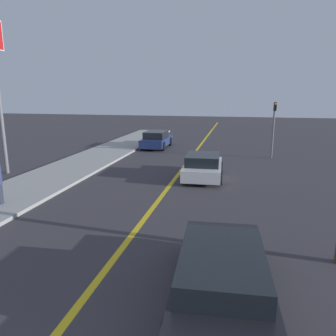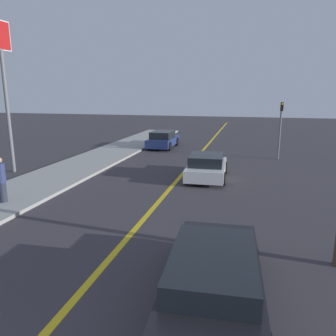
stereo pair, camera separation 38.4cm
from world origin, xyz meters
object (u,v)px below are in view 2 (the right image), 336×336
object	(u,v)px
car_far_distant	(163,140)
traffic_light	(280,124)
car_ahead_center	(207,167)
pedestrian_mid_group	(1,180)
car_near_right_lane	(213,279)
roadside_sign	(3,66)

from	to	relation	value
car_far_distant	traffic_light	distance (m)	9.15
car_ahead_center	traffic_light	size ratio (longest dim) A/B	1.07
pedestrian_mid_group	traffic_light	world-z (taller)	traffic_light
car_ahead_center	car_far_distant	size ratio (longest dim) A/B	0.97
car_far_distant	car_ahead_center	bearing A→B (deg)	-61.68
car_ahead_center	traffic_light	distance (m)	7.42
car_ahead_center	traffic_light	world-z (taller)	traffic_light
car_near_right_lane	roadside_sign	size ratio (longest dim) A/B	0.61
car_near_right_lane	car_ahead_center	bearing A→B (deg)	95.11
car_near_right_lane	roadside_sign	world-z (taller)	roadside_sign
car_far_distant	roadside_sign	xyz separation A→B (m)	(-5.93, -9.95, 5.03)
car_near_right_lane	car_far_distant	bearing A→B (deg)	104.74
car_far_distant	roadside_sign	bearing A→B (deg)	-120.71
roadside_sign	car_near_right_lane	bearing A→B (deg)	-36.90
car_near_right_lane	pedestrian_mid_group	distance (m)	9.69
car_near_right_lane	pedestrian_mid_group	bearing A→B (deg)	150.57
car_ahead_center	traffic_light	bearing A→B (deg)	54.54
car_ahead_center	roadside_sign	xyz separation A→B (m)	(-10.60, -1.25, 5.06)
car_near_right_lane	pedestrian_mid_group	xyz separation A→B (m)	(-8.69, 4.26, 0.40)
car_far_distant	roadside_sign	world-z (taller)	roadside_sign
pedestrian_mid_group	car_far_distant	bearing A→B (deg)	80.45
car_near_right_lane	traffic_light	distance (m)	16.68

